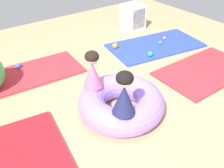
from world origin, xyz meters
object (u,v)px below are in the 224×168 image
at_px(play_ball_teal, 150,54).
at_px(storage_cube, 134,17).
at_px(play_ball_blue, 18,66).
at_px(play_ball_orange, 115,46).
at_px(inflatable_cushion, 121,103).
at_px(play_ball_pink, 164,38).
at_px(child_in_pink, 92,70).
at_px(child_in_navy, 124,93).
at_px(play_ball_green, 160,43).

distance_m(play_ball_teal, storage_cube, 1.49).
xyz_separation_m(play_ball_blue, play_ball_orange, (1.79, -0.38, 0.01)).
height_order(inflatable_cushion, storage_cube, storage_cube).
height_order(play_ball_pink, storage_cube, storage_cube).
distance_m(child_in_pink, play_ball_orange, 1.85).
height_order(play_ball_orange, play_ball_teal, play_ball_orange).
xyz_separation_m(play_ball_blue, play_ball_pink, (2.87, -0.67, -0.01)).
bearing_deg(play_ball_teal, play_ball_blue, 153.92).
height_order(child_in_pink, storage_cube, child_in_pink).
bearing_deg(play_ball_blue, child_in_navy, -77.70).
height_order(inflatable_cushion, play_ball_blue, inflatable_cushion).
distance_m(inflatable_cushion, child_in_pink, 0.58).
distance_m(play_ball_green, play_ball_pink, 0.25).
xyz_separation_m(play_ball_blue, play_ball_teal, (2.11, -1.03, 0.01)).
distance_m(play_ball_orange, storage_cube, 1.23).
distance_m(inflatable_cushion, play_ball_green, 2.26).
xyz_separation_m(inflatable_cushion, play_ball_blue, (-0.71, 1.93, -0.10)).
height_order(inflatable_cushion, play_ball_green, inflatable_cushion).
distance_m(play_ball_pink, storage_cube, 0.96).
relative_size(child_in_pink, play_ball_green, 7.51).
xyz_separation_m(play_ball_pink, play_ball_teal, (-0.76, -0.37, 0.01)).
distance_m(child_in_pink, play_ball_blue, 1.76).
bearing_deg(play_ball_green, child_in_pink, -158.63).
height_order(inflatable_cushion, play_ball_orange, inflatable_cushion).
relative_size(play_ball_blue, play_ball_teal, 0.87).
relative_size(play_ball_green, storage_cube, 0.12).
height_order(play_ball_green, play_ball_pink, play_ball_pink).
relative_size(inflatable_cushion, storage_cube, 2.03).
bearing_deg(play_ball_blue, storage_cube, 5.56).
bearing_deg(inflatable_cushion, play_ball_green, 31.16).
height_order(child_in_navy, play_ball_pink, child_in_navy).
relative_size(play_ball_orange, play_ball_teal, 1.08).
xyz_separation_m(play_ball_green, play_ball_pink, (0.23, 0.10, 0.00)).
xyz_separation_m(child_in_navy, storage_cube, (2.32, 2.53, -0.34)).
bearing_deg(inflatable_cushion, storage_cube, 46.45).
bearing_deg(play_ball_pink, play_ball_teal, -154.32).
distance_m(inflatable_cushion, child_in_navy, 0.59).
bearing_deg(play_ball_pink, play_ball_blue, 166.91).
height_order(child_in_pink, play_ball_orange, child_in_pink).
xyz_separation_m(play_ball_blue, play_ball_green, (2.64, -0.77, -0.01)).
bearing_deg(inflatable_cushion, play_ball_orange, 55.35).
relative_size(child_in_navy, play_ball_green, 8.00).
height_order(child_in_pink, child_in_navy, child_in_navy).
xyz_separation_m(play_ball_blue, storage_cube, (2.81, 0.27, 0.20)).
bearing_deg(play_ball_green, inflatable_cushion, -148.84).
xyz_separation_m(inflatable_cushion, play_ball_pink, (2.16, 1.27, -0.10)).
distance_m(play_ball_blue, storage_cube, 2.83).
relative_size(child_in_navy, play_ball_pink, 7.58).
bearing_deg(play_ball_pink, child_in_navy, -146.24).
relative_size(play_ball_blue, play_ball_orange, 0.80).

